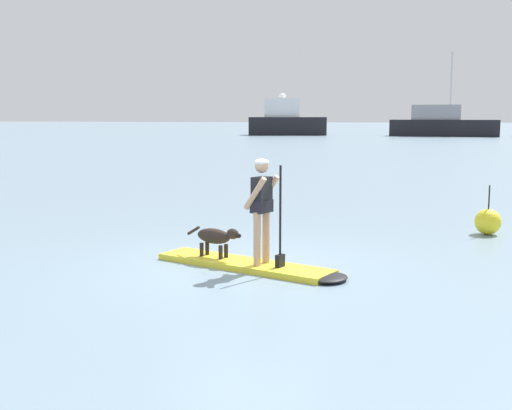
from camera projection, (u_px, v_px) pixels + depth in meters
ground_plane at (244, 267)px, 10.66m from camera, size 400.00×400.00×0.00m
paddleboard at (255, 266)px, 10.53m from camera, size 3.41×1.93×0.10m
person_paddler at (263, 203)px, 10.30m from camera, size 0.68×0.59×1.70m
dog at (216, 237)px, 10.91m from camera, size 1.08×0.51×0.53m
moored_boat_far_starboard at (286, 121)px, 79.00m from camera, size 9.74×4.78×5.04m
moored_boat_outer at (442, 124)px, 74.67m from camera, size 12.38×4.49×9.55m
marker_buoy at (488, 222)px, 13.53m from camera, size 0.54×0.54×1.04m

